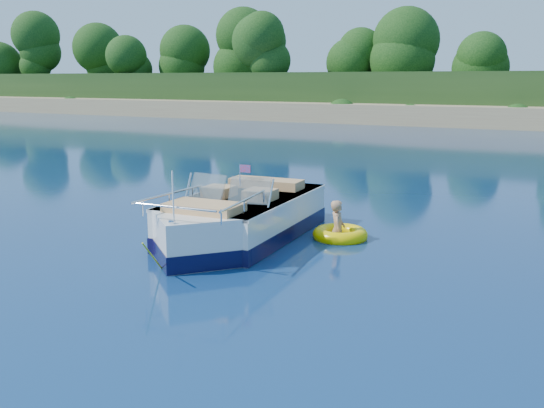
# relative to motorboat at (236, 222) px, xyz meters

# --- Properties ---
(ground) EXTENTS (160.00, 160.00, 0.00)m
(ground) POSITION_rel_motorboat_xyz_m (2.01, -0.59, -0.41)
(ground) COLOR #091842
(ground) RESTS_ON ground
(treeline) EXTENTS (150.00, 7.12, 8.19)m
(treeline) POSITION_rel_motorboat_xyz_m (2.05, 40.42, 5.14)
(treeline) COLOR black
(treeline) RESTS_ON ground
(motorboat) EXTENTS (2.50, 6.28, 2.09)m
(motorboat) POSITION_rel_motorboat_xyz_m (0.00, 0.00, 0.00)
(motorboat) COLOR white
(motorboat) RESTS_ON ground
(tow_tube) EXTENTS (1.36, 1.36, 0.32)m
(tow_tube) POSITION_rel_motorboat_xyz_m (1.90, 1.22, -0.32)
(tow_tube) COLOR #FFD601
(tow_tube) RESTS_ON ground
(boy) EXTENTS (0.59, 0.80, 1.44)m
(boy) POSITION_rel_motorboat_xyz_m (1.86, 1.17, -0.41)
(boy) COLOR tan
(boy) RESTS_ON ground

